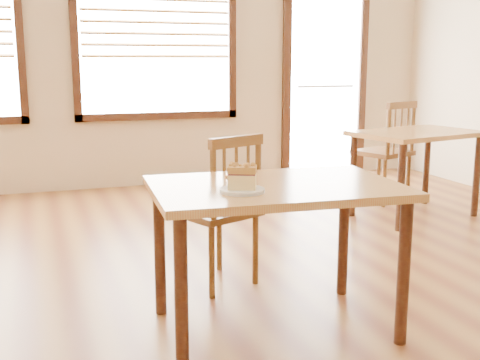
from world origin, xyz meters
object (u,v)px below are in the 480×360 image
(cafe_table_main, at_px, (275,204))
(cafe_chair_second, at_px, (386,151))
(cafe_chair_main, at_px, (220,209))
(cafe_table_second, at_px, (417,144))
(plate, at_px, (242,190))
(cake_slice, at_px, (242,176))

(cafe_table_main, height_order, cafe_chair_second, cafe_chair_second)
(cafe_chair_main, xyz_separation_m, cafe_table_second, (2.10, 1.03, 0.16))
(cafe_chair_second, height_order, plate, cafe_chair_second)
(cake_slice, bearing_deg, cafe_table_second, 63.20)
(plate, bearing_deg, cafe_table_main, 29.45)
(cafe_table_main, relative_size, plate, 6.09)
(cafe_chair_main, bearing_deg, cafe_chair_second, -166.32)
(cafe_table_main, height_order, cake_slice, cake_slice)
(cafe_table_second, height_order, cafe_chair_second, cafe_chair_second)
(cafe_table_second, bearing_deg, cafe_table_main, -151.78)
(cafe_table_second, distance_m, cafe_chair_second, 0.58)
(cafe_chair_main, height_order, cake_slice, cafe_chair_main)
(cafe_table_main, relative_size, cafe_table_second, 1.06)
(cafe_chair_main, distance_m, plate, 0.85)
(cafe_chair_second, relative_size, plate, 4.79)
(cafe_chair_main, bearing_deg, cake_slice, 57.41)
(plate, bearing_deg, cafe_chair_main, 80.14)
(cafe_chair_main, xyz_separation_m, cafe_chair_second, (2.17, 1.59, 0.03))
(cafe_table_second, height_order, cake_slice, cake_slice)
(cafe_chair_main, height_order, cafe_table_second, cafe_chair_main)
(cafe_chair_main, distance_m, cafe_chair_second, 2.69)
(cafe_table_second, distance_m, plate, 2.89)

